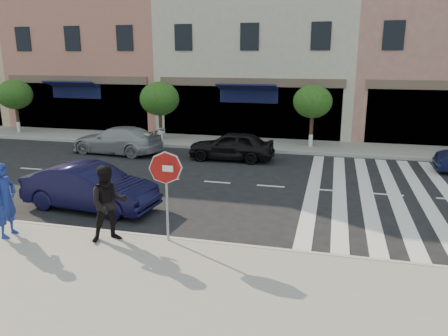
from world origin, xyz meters
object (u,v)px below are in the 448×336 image
Objects in this scene: stop_sign at (166,176)px; car_near_mid at (90,187)px; photographer at (6,200)px; car_far_left at (117,140)px; car_far_mid at (231,146)px; walker at (109,204)px.

stop_sign is 3.98m from car_near_mid.
stop_sign is at bearing -85.08° from photographer.
car_near_mid is at bearing 27.36° from car_far_left.
photographer is 10.57m from car_far_mid.
car_near_mid is at bearing -20.24° from photographer.
car_near_mid is (0.73, 2.66, -0.41)m from photographer.
photographer is 0.45× the size of car_near_mid.
car_near_mid is 1.09× the size of car_far_mid.
car_far_left is at bearing 79.82° from walker.
photographer is 2.66m from walker.
walker reaches higher than car_far_mid.
car_near_mid reaches higher than car_far_mid.
photographer is at bearing -19.18° from car_far_mid.
stop_sign is 4.12m from photographer.
car_far_left is 5.61m from car_far_mid.
car_far_mid is (2.69, 7.33, -0.04)m from car_near_mid.
walker is (2.63, 0.36, 0.00)m from photographer.
car_far_mid is at bearing 48.47° from walker.
photographer is (-4.00, -0.70, -0.70)m from stop_sign.
photographer reaches higher than car_near_mid.
walker is 0.46× the size of car_near_mid.
car_far_left is at bearing 27.03° from car_near_mid.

